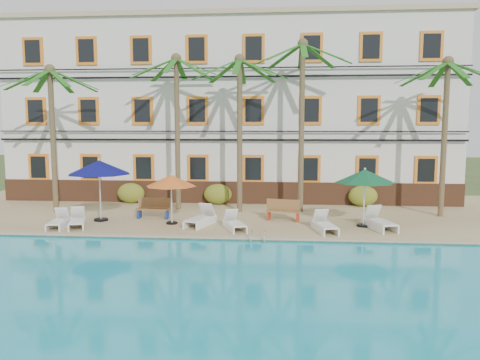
# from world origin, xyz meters

# --- Properties ---
(ground) EXTENTS (100.00, 100.00, 0.00)m
(ground) POSITION_xyz_m (0.00, 0.00, 0.00)
(ground) COLOR #384C23
(ground) RESTS_ON ground
(pool_deck) EXTENTS (30.00, 12.00, 0.25)m
(pool_deck) POSITION_xyz_m (0.00, 5.00, 0.12)
(pool_deck) COLOR tan
(pool_deck) RESTS_ON ground
(swimming_pool) EXTENTS (26.00, 12.00, 0.20)m
(swimming_pool) POSITION_xyz_m (0.00, -7.00, 0.10)
(swimming_pool) COLOR #19A3BD
(swimming_pool) RESTS_ON ground
(pool_coping) EXTENTS (30.00, 0.35, 0.06)m
(pool_coping) POSITION_xyz_m (0.00, -0.90, 0.28)
(pool_coping) COLOR tan
(pool_coping) RESTS_ON pool_deck
(hotel_building) EXTENTS (25.40, 6.44, 10.22)m
(hotel_building) POSITION_xyz_m (0.00, 9.98, 5.37)
(hotel_building) COLOR silver
(hotel_building) RESTS_ON pool_deck
(palm_a) EXTENTS (4.64, 4.64, 7.10)m
(palm_a) POSITION_xyz_m (-8.00, 3.77, 4.90)
(palm_a) COLOR brown
(palm_a) RESTS_ON pool_deck
(palm_b) EXTENTS (4.64, 4.64, 7.73)m
(palm_b) POSITION_xyz_m (-2.18, 5.03, 5.26)
(palm_b) COLOR brown
(palm_b) RESTS_ON pool_deck
(palm_c) EXTENTS (4.64, 4.64, 7.59)m
(palm_c) POSITION_xyz_m (0.97, 4.61, 5.18)
(palm_c) COLOR brown
(palm_c) RESTS_ON pool_deck
(palm_d) EXTENTS (4.64, 4.64, 8.30)m
(palm_d) POSITION_xyz_m (3.94, 4.83, 5.59)
(palm_d) COLOR brown
(palm_d) RESTS_ON pool_deck
(palm_e) EXTENTS (4.64, 4.64, 7.32)m
(palm_e) POSITION_xyz_m (10.42, 4.21, 5.02)
(palm_e) COLOR brown
(palm_e) RESTS_ON pool_deck
(shrub_left) EXTENTS (1.50, 0.90, 1.10)m
(shrub_left) POSITION_xyz_m (-5.15, 6.60, 0.80)
(shrub_left) COLOR #2D621C
(shrub_left) RESTS_ON pool_deck
(shrub_mid) EXTENTS (1.50, 0.90, 1.10)m
(shrub_mid) POSITION_xyz_m (-0.38, 6.60, 0.80)
(shrub_mid) COLOR #2D621C
(shrub_mid) RESTS_ON pool_deck
(shrub_right) EXTENTS (1.50, 0.90, 1.10)m
(shrub_right) POSITION_xyz_m (7.27, 6.60, 0.80)
(shrub_right) COLOR #2D621C
(shrub_right) RESTS_ON pool_deck
(umbrella_blue) EXTENTS (2.78, 2.78, 2.77)m
(umbrella_blue) POSITION_xyz_m (-4.99, 1.87, 2.62)
(umbrella_blue) COLOR black
(umbrella_blue) RESTS_ON pool_deck
(umbrella_red) EXTENTS (2.18, 2.18, 2.18)m
(umbrella_red) POSITION_xyz_m (-1.70, 1.48, 2.11)
(umbrella_red) COLOR black
(umbrella_red) RESTS_ON pool_deck
(umbrella_green) EXTENTS (2.47, 2.47, 2.47)m
(umbrella_green) POSITION_xyz_m (6.44, 1.65, 2.36)
(umbrella_green) COLOR black
(umbrella_green) RESTS_ON pool_deck
(lounger_a) EXTENTS (0.84, 1.71, 0.77)m
(lounger_a) POSITION_xyz_m (-6.21, 0.36, 0.50)
(lounger_a) COLOR white
(lounger_a) RESTS_ON pool_deck
(lounger_b) EXTENTS (1.15, 1.82, 0.81)m
(lounger_b) POSITION_xyz_m (-5.48, 0.51, 0.51)
(lounger_b) COLOR white
(lounger_b) RESTS_ON pool_deck
(lounger_c) EXTENTS (1.21, 1.99, 0.88)m
(lounger_c) POSITION_xyz_m (-0.40, 1.29, 0.54)
(lounger_c) COLOR white
(lounger_c) RESTS_ON pool_deck
(lounger_d) EXTENTS (1.16, 1.75, 0.78)m
(lounger_d) POSITION_xyz_m (1.10, 0.59, 0.50)
(lounger_d) COLOR white
(lounger_d) RESTS_ON pool_deck
(lounger_e) EXTENTS (0.98, 1.86, 0.83)m
(lounger_e) POSITION_xyz_m (4.72, 0.55, 0.52)
(lounger_e) COLOR white
(lounger_e) RESTS_ON pool_deck
(lounger_f) EXTENTS (1.20, 2.06, 0.92)m
(lounger_f) POSITION_xyz_m (6.98, 1.21, 0.55)
(lounger_f) COLOR white
(lounger_f) RESTS_ON pool_deck
(bench_left) EXTENTS (1.51, 0.52, 0.93)m
(bench_left) POSITION_xyz_m (-2.80, 2.61, 0.72)
(bench_left) COLOR olive
(bench_left) RESTS_ON pool_deck
(bench_right) EXTENTS (1.56, 0.76, 0.93)m
(bench_right) POSITION_xyz_m (3.10, 2.63, 0.72)
(bench_right) COLOR olive
(bench_right) RESTS_ON pool_deck
(pool_ladder) EXTENTS (0.54, 0.74, 0.74)m
(pool_ladder) POSITION_xyz_m (2.14, -1.00, 0.25)
(pool_ladder) COLOR silver
(pool_ladder) RESTS_ON ground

